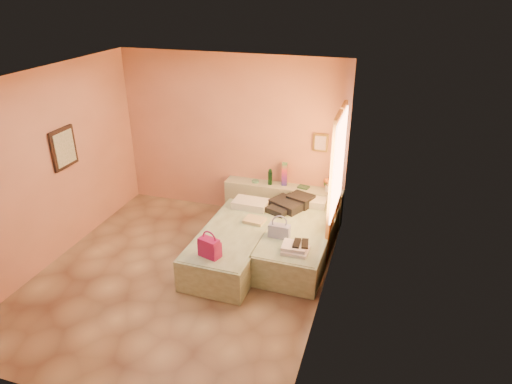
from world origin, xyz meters
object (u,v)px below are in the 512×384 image
headboard_ledge (283,203)px  green_book (303,187)px  bed_right (299,241)px  water_bottle (270,177)px  bed_left (234,245)px  towel_stack (295,249)px  flower_vase (329,184)px  magenta_handbag (210,247)px  blue_handbag (279,231)px

headboard_ledge → green_book: 0.49m
bed_right → water_bottle: bearing=127.4°
headboard_ledge → bed_left: (-0.38, -1.45, -0.08)m
bed_left → towel_stack: (0.99, -0.29, 0.30)m
headboard_ledge → bed_right: 1.17m
bed_left → water_bottle: (0.15, 1.44, 0.53)m
bed_right → bed_left: bearing=-154.6°
flower_vase → magenta_handbag: 2.53m
bed_left → green_book: (0.73, 1.47, 0.42)m
green_book → flower_vase: 0.44m
bed_right → blue_handbag: (-0.22, -0.37, 0.35)m
headboard_ledge → bed_left: 1.50m
bed_left → flower_vase: flower_vase is taller
headboard_ledge → bed_left: headboard_ledge is taller
blue_handbag → flower_vase: bearing=73.5°
water_bottle → green_book: (0.58, 0.03, -0.12)m
bed_left → flower_vase: (1.15, 1.47, 0.53)m
bed_left → blue_handbag: size_ratio=6.53×
green_book → water_bottle: bearing=-164.9°
headboard_ledge → towel_stack: headboard_ledge is taller
towel_stack → blue_handbag: bearing=134.5°
green_book → blue_handbag: blue_handbag is taller
bed_left → blue_handbag: bearing=3.7°
magenta_handbag → towel_stack: magenta_handbag is taller
bed_right → magenta_handbag: bearing=-129.5°
flower_vase → towel_stack: (-0.16, -1.76, -0.23)m
bed_left → water_bottle: water_bottle is taller
magenta_handbag → blue_handbag: 1.07m
flower_vase → green_book: bearing=-179.2°
headboard_ledge → towel_stack: size_ratio=5.86×
blue_handbag → towel_stack: (0.31, -0.32, -0.05)m
bed_right → blue_handbag: bearing=-118.7°
bed_left → flower_vase: 1.94m
blue_handbag → water_bottle: bearing=112.2°
flower_vase → towel_stack: flower_vase is taller
bed_left → magenta_handbag: magenta_handbag is taller
green_book → blue_handbag: bearing=-79.7°
bed_left → towel_stack: towel_stack is taller
water_bottle → towel_stack: water_bottle is taller
green_book → blue_handbag: size_ratio=0.59×
water_bottle → green_book: 0.59m
bed_left → bed_right: same height
headboard_ledge → green_book: size_ratio=11.25×
bed_right → green_book: size_ratio=10.98×
bed_left → towel_stack: bearing=-14.9°
bed_left → blue_handbag: 0.77m
magenta_handbag → flower_vase: bearing=77.6°
water_bottle → flower_vase: bearing=2.1°
magenta_handbag → towel_stack: bearing=39.1°
bed_left → bed_right: 0.99m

